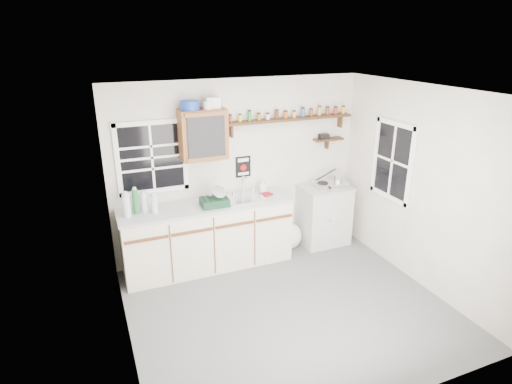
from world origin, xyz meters
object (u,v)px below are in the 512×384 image
(upper_cabinet, at_px, (203,134))
(spice_shelf, at_px, (290,118))
(hotplate, at_px, (330,184))
(right_cabinet, at_px, (323,214))
(main_cabinet, at_px, (208,235))
(dish_rack, at_px, (215,199))

(upper_cabinet, distance_m, spice_shelf, 1.29)
(hotplate, bearing_deg, right_cabinet, 171.51)
(main_cabinet, bearing_deg, hotplate, 0.16)
(right_cabinet, relative_size, hotplate, 1.68)
(main_cabinet, distance_m, spice_shelf, 1.99)
(main_cabinet, height_order, spice_shelf, spice_shelf)
(right_cabinet, relative_size, dish_rack, 2.54)
(right_cabinet, xyz_separation_m, upper_cabinet, (-1.80, 0.12, 1.37))
(upper_cabinet, xyz_separation_m, dish_rack, (0.06, -0.24, -0.82))
(spice_shelf, distance_m, hotplate, 1.17)
(dish_rack, bearing_deg, right_cabinet, 5.54)
(hotplate, bearing_deg, main_cabinet, -173.06)
(right_cabinet, height_order, spice_shelf, spice_shelf)
(main_cabinet, distance_m, right_cabinet, 1.84)
(upper_cabinet, distance_m, hotplate, 2.07)
(main_cabinet, height_order, dish_rack, dish_rack)
(upper_cabinet, bearing_deg, dish_rack, -75.98)
(main_cabinet, distance_m, hotplate, 1.97)
(main_cabinet, xyz_separation_m, right_cabinet, (1.83, 0.03, -0.01))
(upper_cabinet, relative_size, dish_rack, 1.81)
(upper_cabinet, height_order, dish_rack, upper_cabinet)
(dish_rack, distance_m, hotplate, 1.82)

